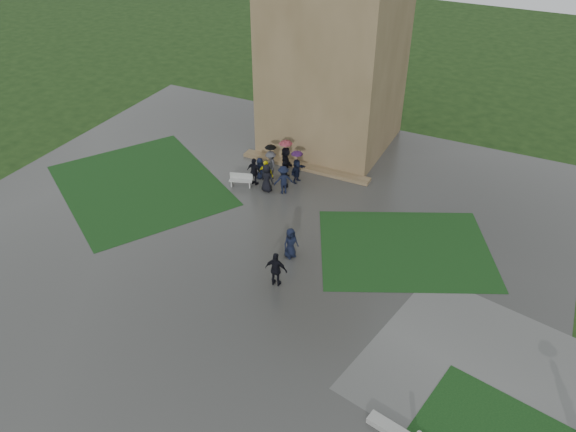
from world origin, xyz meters
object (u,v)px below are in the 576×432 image
at_px(bench, 241,180).
at_px(pedestrian_mid, 291,243).
at_px(pedestrian_near, 276,269).
at_px(tower, 337,14).

bearing_deg(bench, pedestrian_mid, -59.83).
distance_m(bench, pedestrian_near, 9.71).
distance_m(tower, pedestrian_mid, 15.90).
bearing_deg(bench, tower, 52.53).
bearing_deg(bench, pedestrian_near, -68.96).
height_order(bench, pedestrian_near, pedestrian_near).
distance_m(pedestrian_mid, pedestrian_near, 2.35).
relative_size(bench, pedestrian_near, 0.80).
height_order(tower, bench, tower).
bearing_deg(pedestrian_near, pedestrian_mid, -87.86).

